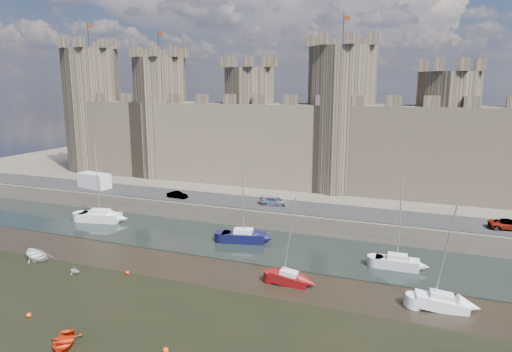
{
  "coord_description": "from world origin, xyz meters",
  "views": [
    {
      "loc": [
        16.41,
        -26.39,
        19.57
      ],
      "look_at": [
        -2.54,
        22.0,
        9.2
      ],
      "focal_mm": 32.0,
      "sensor_mm": 36.0,
      "label": 1
    }
  ],
  "objects_px": {
    "sailboat_2": "(397,262)",
    "car_0": "(94,184)",
    "sailboat_4": "(289,278)",
    "sailboat_5": "(441,302)",
    "van": "(94,181)",
    "car_2": "(275,201)",
    "car_3": "(510,225)",
    "dinghy_0": "(64,342)",
    "sailboat_0": "(100,216)",
    "car_1": "(177,195)",
    "sailboat_1": "(243,236)"
  },
  "relations": [
    {
      "from": "van",
      "to": "sailboat_0",
      "type": "bearing_deg",
      "value": -36.85
    },
    {
      "from": "sailboat_0",
      "to": "sailboat_2",
      "type": "relative_size",
      "value": 1.13
    },
    {
      "from": "sailboat_5",
      "to": "car_2",
      "type": "bearing_deg",
      "value": 130.55
    },
    {
      "from": "car_2",
      "to": "car_0",
      "type": "bearing_deg",
      "value": 84.8
    },
    {
      "from": "sailboat_2",
      "to": "dinghy_0",
      "type": "xyz_separation_m",
      "value": [
        -22.41,
        -24.91,
        -0.45
      ]
    },
    {
      "from": "car_2",
      "to": "sailboat_4",
      "type": "distance_m",
      "value": 21.28
    },
    {
      "from": "sailboat_1",
      "to": "sailboat_2",
      "type": "distance_m",
      "value": 18.87
    },
    {
      "from": "car_1",
      "to": "sailboat_0",
      "type": "height_order",
      "value": "sailboat_0"
    },
    {
      "from": "car_3",
      "to": "sailboat_4",
      "type": "height_order",
      "value": "sailboat_4"
    },
    {
      "from": "car_2",
      "to": "sailboat_4",
      "type": "xyz_separation_m",
      "value": [
        8.16,
        -19.5,
        -2.43
      ]
    },
    {
      "from": "car_0",
      "to": "car_2",
      "type": "xyz_separation_m",
      "value": [
        32.74,
        -0.29,
        0.02
      ]
    },
    {
      "from": "car_2",
      "to": "sailboat_0",
      "type": "bearing_deg",
      "value": 106.4
    },
    {
      "from": "car_3",
      "to": "sailboat_0",
      "type": "relative_size",
      "value": 0.42
    },
    {
      "from": "dinghy_0",
      "to": "sailboat_0",
      "type": "bearing_deg",
      "value": 94.09
    },
    {
      "from": "sailboat_4",
      "to": "sailboat_5",
      "type": "bearing_deg",
      "value": 0.47
    },
    {
      "from": "car_1",
      "to": "car_3",
      "type": "distance_m",
      "value": 45.26
    },
    {
      "from": "van",
      "to": "sailboat_2",
      "type": "relative_size",
      "value": 0.59
    },
    {
      "from": "car_2",
      "to": "car_3",
      "type": "relative_size",
      "value": 0.92
    },
    {
      "from": "car_2",
      "to": "car_1",
      "type": "bearing_deg",
      "value": 90.95
    },
    {
      "from": "car_3",
      "to": "dinghy_0",
      "type": "distance_m",
      "value": 49.76
    },
    {
      "from": "car_1",
      "to": "dinghy_0",
      "type": "relative_size",
      "value": 0.98
    },
    {
      "from": "sailboat_0",
      "to": "sailboat_1",
      "type": "bearing_deg",
      "value": -12.71
    },
    {
      "from": "car_0",
      "to": "sailboat_5",
      "type": "bearing_deg",
      "value": -113.51
    },
    {
      "from": "car_0",
      "to": "car_2",
      "type": "distance_m",
      "value": 32.75
    },
    {
      "from": "car_1",
      "to": "sailboat_1",
      "type": "relative_size",
      "value": 0.3
    },
    {
      "from": "car_2",
      "to": "dinghy_0",
      "type": "bearing_deg",
      "value": 168.24
    },
    {
      "from": "car_0",
      "to": "sailboat_4",
      "type": "relative_size",
      "value": 0.39
    },
    {
      "from": "van",
      "to": "dinghy_0",
      "type": "xyz_separation_m",
      "value": [
        27.54,
        -35.87,
        -3.43
      ]
    },
    {
      "from": "sailboat_1",
      "to": "dinghy_0",
      "type": "height_order",
      "value": "sailboat_1"
    },
    {
      "from": "sailboat_0",
      "to": "sailboat_4",
      "type": "height_order",
      "value": "sailboat_0"
    },
    {
      "from": "van",
      "to": "sailboat_4",
      "type": "xyz_separation_m",
      "value": [
        40.21,
        -19.01,
        -3.09
      ]
    },
    {
      "from": "car_0",
      "to": "dinghy_0",
      "type": "xyz_separation_m",
      "value": [
        28.24,
        -36.66,
        -2.75
      ]
    },
    {
      "from": "car_0",
      "to": "sailboat_2",
      "type": "bearing_deg",
      "value": -106.78
    },
    {
      "from": "car_3",
      "to": "sailboat_0",
      "type": "height_order",
      "value": "sailboat_0"
    },
    {
      "from": "car_2",
      "to": "car_3",
      "type": "height_order",
      "value": "car_3"
    },
    {
      "from": "van",
      "to": "car_0",
      "type": "bearing_deg",
      "value": 141.44
    },
    {
      "from": "van",
      "to": "dinghy_0",
      "type": "distance_m",
      "value": 45.36
    },
    {
      "from": "sailboat_2",
      "to": "car_0",
      "type": "bearing_deg",
      "value": 165.17
    },
    {
      "from": "car_3",
      "to": "sailboat_1",
      "type": "distance_m",
      "value": 32.2
    },
    {
      "from": "car_1",
      "to": "sailboat_1",
      "type": "bearing_deg",
      "value": -114.38
    },
    {
      "from": "car_3",
      "to": "van",
      "type": "relative_size",
      "value": 0.8
    },
    {
      "from": "sailboat_4",
      "to": "dinghy_0",
      "type": "xyz_separation_m",
      "value": [
        -12.67,
        -16.87,
        -0.34
      ]
    },
    {
      "from": "sailboat_0",
      "to": "sailboat_5",
      "type": "distance_m",
      "value": 47.27
    },
    {
      "from": "sailboat_2",
      "to": "car_3",
      "type": "bearing_deg",
      "value": 40.72
    },
    {
      "from": "van",
      "to": "sailboat_4",
      "type": "relative_size",
      "value": 0.64
    },
    {
      "from": "sailboat_1",
      "to": "sailboat_5",
      "type": "xyz_separation_m",
      "value": [
        23.19,
        -9.76,
        -0.12
      ]
    },
    {
      "from": "car_1",
      "to": "sailboat_1",
      "type": "distance_m",
      "value": 16.82
    },
    {
      "from": "sailboat_2",
      "to": "sailboat_4",
      "type": "height_order",
      "value": "sailboat_2"
    },
    {
      "from": "car_2",
      "to": "van",
      "type": "height_order",
      "value": "van"
    },
    {
      "from": "car_3",
      "to": "dinghy_0",
      "type": "bearing_deg",
      "value": 128.34
    }
  ]
}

